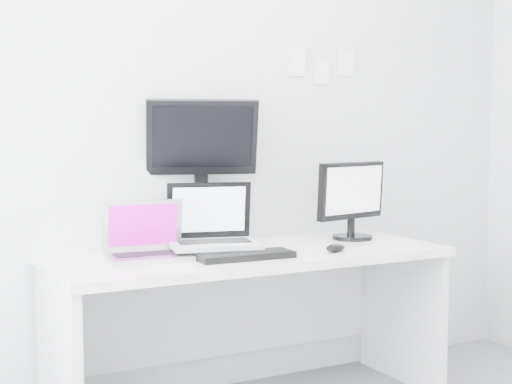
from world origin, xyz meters
The scene contains 12 objects.
back_wall centered at (0.00, 1.60, 1.35)m, with size 3.60×3.60×0.00m, color silver.
desk centered at (0.00, 1.25, 0.36)m, with size 1.80×0.70×0.73m, color white.
macbook centered at (-0.48, 1.26, 0.86)m, with size 0.35×0.26×0.26m, color #B2B2B7.
speaker centered at (-0.28, 1.50, 0.82)m, with size 0.09×0.09×0.18m, color black.
dell_laptop centered at (-0.17, 1.26, 0.89)m, with size 0.39×0.30×0.32m, color #B2B5BA.
rear_monitor centered at (-0.11, 1.53, 1.08)m, with size 0.52×0.19×0.71m, color black.
samsung_monitor centered at (0.63, 1.35, 0.93)m, with size 0.44×0.20×0.40m, color black.
keyboard centered at (-0.11, 1.09, 0.74)m, with size 0.42×0.15×0.03m, color black.
mouse centered at (0.33, 1.06, 0.75)m, with size 0.11×0.07×0.04m, color black.
wall_note_0 centered at (0.45, 1.59, 1.62)m, with size 0.10×0.00×0.14m, color white.
wall_note_1 centered at (0.60, 1.59, 1.58)m, with size 0.09×0.00×0.13m, color white.
wall_note_2 centered at (0.75, 1.59, 1.63)m, with size 0.10×0.00×0.14m, color white.
Camera 1 is at (-1.55, -1.73, 1.28)m, focal length 52.83 mm.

